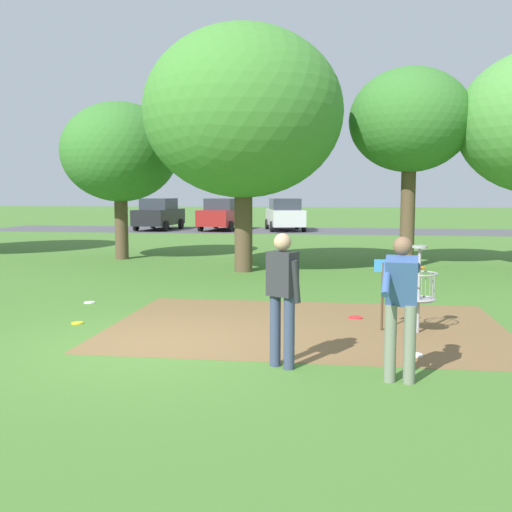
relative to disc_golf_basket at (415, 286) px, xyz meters
name	(u,v)px	position (x,y,z in m)	size (l,w,h in m)	color
ground_plane	(154,346)	(-3.82, -1.41, -0.75)	(160.00, 160.00, 0.00)	#47752D
dirt_tee_pad	(306,326)	(-1.71, 0.21, -0.75)	(6.43, 4.39, 0.01)	brown
disc_golf_basket	(415,286)	(0.00, 0.00, 0.00)	(0.98, 0.58, 1.39)	#9E9EA3
player_foreground_watching	(282,292)	(-1.88, -2.17, 0.21)	(0.48, 0.45, 1.71)	#384260
player_throwing	(401,299)	(-0.46, -2.58, 0.23)	(0.60, 1.07, 1.71)	slate
frisbee_near_basket	(77,323)	(-5.56, -0.12, -0.74)	(0.20, 0.20, 0.02)	gold
frisbee_far_left	(355,318)	(-0.88, 0.98, -0.74)	(0.26, 0.26, 0.02)	red
frisbee_far_right	(413,355)	(-0.16, -1.38, -0.74)	(0.25, 0.25, 0.02)	white
frisbee_scattered_b	(90,302)	(-6.15, 1.72, -0.74)	(0.22, 0.22, 0.02)	white
tree_near_right	(243,113)	(-3.85, 6.90, 3.61)	(5.45, 5.45, 6.69)	brown
tree_mid_left	(410,121)	(0.76, 8.44, 3.48)	(3.50, 3.50, 5.76)	brown
tree_mid_right	(120,153)	(-8.35, 9.45, 2.74)	(3.80, 3.80, 5.13)	brown
parking_lot_strip	(294,231)	(-3.82, 24.86, -0.75)	(36.00, 6.00, 0.01)	#4C4C51
parked_car_leftmost	(159,214)	(-11.73, 24.56, 0.17)	(2.18, 4.31, 1.84)	black
parked_car_center_left	(223,214)	(-7.96, 24.78, 0.17)	(2.40, 4.41, 1.84)	maroon
parked_car_center_right	(285,214)	(-4.36, 24.97, 0.17)	(2.69, 4.50, 1.84)	silver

